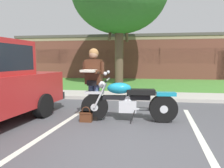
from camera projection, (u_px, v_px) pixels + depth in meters
The scene contains 12 objects.
ground_plane at pixel (120, 139), 3.61m from camera, with size 140.00×140.00×0.00m, color #4C4C51.
curb_strip at pixel (130, 99), 7.11m from camera, with size 60.00×0.20×0.12m, color #B7B2A8.
concrete_walk at pixel (131, 95), 7.95m from camera, with size 60.00×1.50×0.08m, color #B7B2A8.
grass_lawn at pixel (134, 84), 12.07m from camera, with size 60.00×6.86×0.06m, color #478433.
stall_stripe_0 at pixel (51, 131), 4.00m from camera, with size 0.12×4.40×0.01m, color silver.
stall_stripe_1 at pixel (201, 139), 3.61m from camera, with size 0.12×4.40×0.01m, color silver.
motorcycle at pixel (132, 101), 4.62m from camera, with size 2.24×0.82×1.18m.
rider_person at pixel (93, 78), 4.70m from camera, with size 0.53×0.61×1.70m.
handbag at pixel (86, 116), 4.60m from camera, with size 0.28×0.13×0.36m.
hedge_left at pixel (108, 70), 15.82m from camera, with size 3.23×0.90×1.24m.
hedge_center_left at pixel (152, 71), 15.34m from camera, with size 3.37×0.90×1.24m.
brick_building at pixel (154, 58), 20.46m from camera, with size 22.93×12.06×3.40m.
Camera 1 is at (0.34, -3.45, 1.41)m, focal length 31.83 mm.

